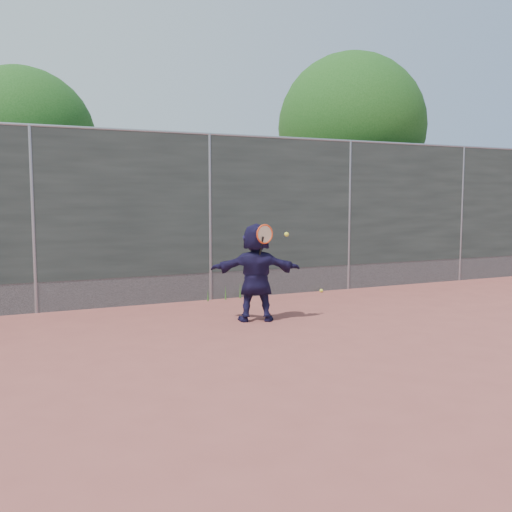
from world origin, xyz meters
name	(u,v)px	position (x,y,z in m)	size (l,w,h in m)	color
ground	(304,343)	(0.00, 0.00, 0.00)	(80.00, 80.00, 0.00)	#9E4C42
player	(256,272)	(0.01, 1.50, 0.74)	(1.37, 0.44, 1.48)	#1A153A
ball_ground	(321,291)	(2.27, 3.35, 0.03)	(0.07, 0.07, 0.07)	yellow
fence	(210,213)	(0.00, 3.50, 1.58)	(20.00, 0.06, 3.03)	#38423D
swing_action	(267,235)	(0.09, 1.30, 1.31)	(0.57, 0.13, 0.51)	#F24416
tree_right	(356,132)	(4.68, 5.75, 3.49)	(3.78, 3.60, 5.39)	#382314
tree_left	(29,146)	(-2.85, 6.55, 2.94)	(3.15, 3.00, 4.53)	#382314
weed_clump	(228,292)	(0.29, 3.38, 0.13)	(0.68, 0.07, 0.30)	#387226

